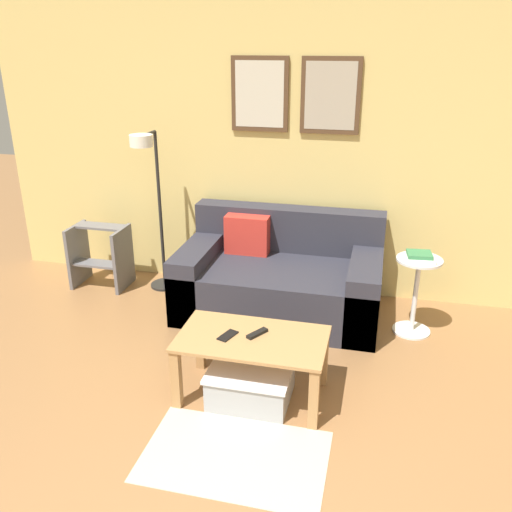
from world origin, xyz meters
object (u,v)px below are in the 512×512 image
Objects in this scene: remote_control at (257,333)px; cell_phone at (228,335)px; floor_lamp at (152,193)px; side_table at (416,289)px; couch at (280,279)px; coffee_table at (252,349)px; storage_bin at (251,383)px; step_stool at (100,254)px; book_stack at (420,256)px.

remote_control is 0.18m from cell_phone.
floor_lamp reaches higher than side_table.
coffee_table is (0.06, -1.17, 0.05)m from couch.
couch is at bearing 92.92° from storage_bin.
couch is 1.18m from coffee_table.
coffee_table is 6.42× the size of cell_phone.
step_stool is (-1.65, 0.09, 0.02)m from couch.
storage_bin is 0.34m from cell_phone.
storage_bin is 0.84× the size of side_table.
cell_phone is (-0.15, 0.02, 0.30)m from storage_bin.
remote_control is (0.02, 0.08, 0.31)m from storage_bin.
step_stool is at bearing 176.44° from floor_lamp.
floor_lamp is at bearing 132.24° from storage_bin.
cell_phone is (-0.09, -1.19, 0.14)m from couch.
floor_lamp is 9.94× the size of cell_phone.
book_stack is at bearing -5.03° from floor_lamp.
floor_lamp is at bearing 148.36° from cell_phone.
side_table is 2.41× the size of book_stack.
step_stool reaches higher than remote_control.
side_table is at bearing -4.91° from floor_lamp.
side_table is 3.99× the size of remote_control.
coffee_table is 2.13m from step_stool.
storage_bin is at bearing -86.64° from coffee_table.
remote_control is at bearing 37.79° from cell_phone.
book_stack reaches higher than side_table.
coffee_table is at bearing -133.29° from side_table.
coffee_table is 1.44m from side_table.
coffee_table is 3.63× the size of book_stack.
floor_lamp is (-1.15, 1.23, 0.57)m from coffee_table.
storage_bin is at bearing -47.76° from floor_lamp.
remote_control is 1.07× the size of cell_phone.
step_stool is at bearing 142.58° from storage_bin.
coffee_table is 0.17m from cell_phone.
coffee_table is 1.78m from floor_lamp.
storage_bin is (0.00, -0.04, -0.22)m from coffee_table.
couch is at bearing 105.44° from cell_phone.
floor_lamp is at bearing 166.37° from remote_control.
side_table reaches higher than cell_phone.
cell_phone is (-1.13, -1.07, -0.20)m from book_stack.
couch reaches higher than side_table.
cell_phone is (-1.13, -1.07, 0.06)m from side_table.
floor_lamp is at bearing -3.56° from step_stool.
storage_bin is 1.89m from floor_lamp.
side_table reaches higher than step_stool.
floor_lamp reaches higher than step_stool.
book_stack is (0.98, 1.04, 0.29)m from coffee_table.
floor_lamp is 2.22m from side_table.
book_stack is 1.41m from remote_control.
cell_phone reaches higher than storage_bin.
coffee_table is at bearing -133.32° from book_stack.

